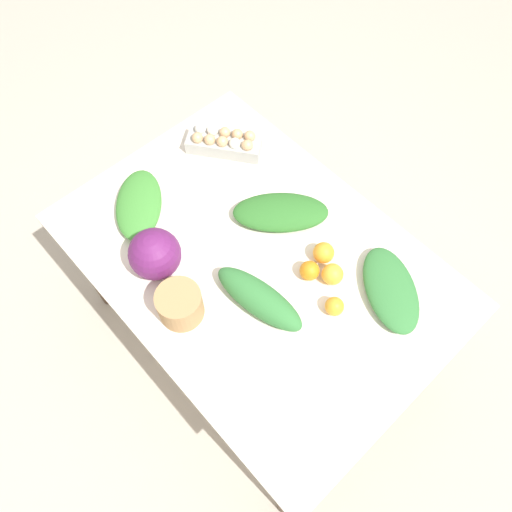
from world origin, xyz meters
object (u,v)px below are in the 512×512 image
(greens_bunch_chard, at_px, (139,204))
(orange_3, at_px, (324,253))
(orange_1, at_px, (332,274))
(egg_carton, at_px, (224,142))
(greens_bunch_beet_tops, at_px, (391,289))
(cabbage_purple, at_px, (155,254))
(greens_bunch_scallion, at_px, (281,212))
(orange_0, at_px, (334,306))
(greens_bunch_dandelion, at_px, (259,298))
(paper_bag, at_px, (180,305))
(orange_2, at_px, (310,271))

(greens_bunch_chard, xyz_separation_m, orange_3, (0.60, 0.35, 0.00))
(greens_bunch_chard, distance_m, orange_1, 0.75)
(egg_carton, relative_size, greens_bunch_beet_tops, 0.92)
(cabbage_purple, height_order, greens_bunch_scallion, cabbage_purple)
(greens_bunch_beet_tops, height_order, orange_0, orange_0)
(greens_bunch_beet_tops, bearing_deg, egg_carton, 179.64)
(egg_carton, xyz_separation_m, orange_3, (0.61, -0.07, -0.01))
(cabbage_purple, xyz_separation_m, greens_bunch_dandelion, (0.34, 0.16, -0.04))
(greens_bunch_beet_tops, distance_m, orange_3, 0.26)
(egg_carton, xyz_separation_m, orange_1, (0.69, -0.11, -0.01))
(greens_bunch_chard, distance_m, orange_0, 0.80)
(cabbage_purple, bearing_deg, greens_bunch_beet_tops, 40.03)
(orange_3, bearing_deg, greens_bunch_beet_tops, 15.16)
(greens_bunch_scallion, relative_size, orange_0, 5.42)
(cabbage_purple, xyz_separation_m, egg_carton, (-0.25, 0.52, -0.05))
(greens_bunch_scallion, xyz_separation_m, orange_3, (0.22, -0.01, 0.00))
(greens_bunch_dandelion, distance_m, orange_1, 0.27)
(egg_carton, xyz_separation_m, orange_0, (0.77, -0.19, -0.01))
(greens_bunch_beet_tops, bearing_deg, paper_bag, -126.98)
(egg_carton, height_order, orange_2, egg_carton)
(orange_0, height_order, orange_1, orange_1)
(cabbage_purple, xyz_separation_m, orange_2, (0.38, 0.36, -0.05))
(greens_bunch_beet_tops, distance_m, greens_bunch_scallion, 0.47)
(orange_0, height_order, orange_2, orange_2)
(egg_carton, height_order, orange_0, egg_carton)
(greens_bunch_beet_tops, bearing_deg, greens_bunch_dandelion, -127.27)
(orange_2, bearing_deg, cabbage_purple, -136.37)
(greens_bunch_chard, height_order, orange_2, orange_2)
(paper_bag, xyz_separation_m, greens_bunch_chard, (-0.43, 0.14, -0.03))
(greens_bunch_dandelion, height_order, orange_2, greens_bunch_dandelion)
(orange_0, bearing_deg, greens_bunch_beet_tops, 65.41)
(paper_bag, distance_m, orange_0, 0.50)
(orange_2, bearing_deg, greens_bunch_beet_tops, 33.21)
(greens_bunch_beet_tops, distance_m, orange_0, 0.20)
(paper_bag, height_order, greens_bunch_dandelion, paper_bag)
(orange_2, bearing_deg, orange_1, 36.32)
(cabbage_purple, height_order, greens_bunch_beet_tops, cabbage_purple)
(paper_bag, height_order, orange_3, paper_bag)
(egg_carton, distance_m, paper_bag, 0.71)
(orange_2, bearing_deg, greens_bunch_scallion, 158.49)
(cabbage_purple, relative_size, egg_carton, 0.60)
(egg_carton, bearing_deg, greens_bunch_chard, -125.38)
(orange_0, bearing_deg, greens_bunch_dandelion, -137.61)
(cabbage_purple, relative_size, greens_bunch_dandelion, 0.52)
(greens_bunch_chard, xyz_separation_m, orange_0, (0.76, 0.23, -0.00))
(egg_carton, relative_size, paper_bag, 1.99)
(paper_bag, relative_size, orange_2, 2.17)
(greens_bunch_dandelion, xyz_separation_m, orange_3, (0.02, 0.28, -0.01))
(egg_carton, relative_size, greens_bunch_dandelion, 0.87)
(orange_0, bearing_deg, orange_3, 144.01)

